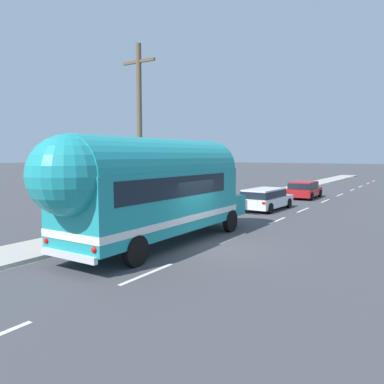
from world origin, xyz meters
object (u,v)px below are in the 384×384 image
(utility_pole, at_px, (140,135))
(car_second, at_px, (304,189))
(painted_bus, at_px, (152,187))
(car_lead, at_px, (265,198))

(utility_pole, relative_size, car_second, 1.94)
(painted_bus, xyz_separation_m, car_lead, (-0.09, 11.61, -1.51))
(utility_pole, distance_m, painted_bus, 4.13)
(painted_bus, xyz_separation_m, car_second, (0.05, 19.51, -1.52))
(painted_bus, distance_m, car_lead, 11.71)
(utility_pole, relative_size, car_lead, 1.86)
(painted_bus, distance_m, car_second, 19.57)
(car_lead, xyz_separation_m, car_second, (0.14, 7.90, -0.01))
(car_lead, distance_m, car_second, 7.90)
(car_lead, bearing_deg, painted_bus, -89.55)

